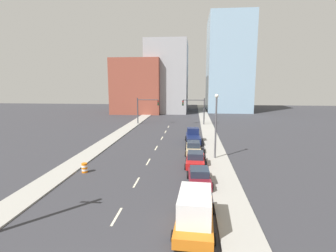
{
  "coord_description": "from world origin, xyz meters",
  "views": [
    {
      "loc": [
        4.94,
        -7.99,
        8.71
      ],
      "look_at": [
        1.11,
        31.65,
        2.2
      ],
      "focal_mm": 28.0,
      "sensor_mm": 36.0,
      "label": 1
    }
  ],
  "objects_px": {
    "sedan_tan": "(193,148)",
    "pickup_truck_navy": "(193,137)",
    "traffic_barrel": "(85,168)",
    "street_lamp": "(216,121)",
    "box_truck_orange": "(195,211)",
    "sedan_maroon": "(199,177)",
    "traffic_signal_right": "(197,107)",
    "traffic_signal_left": "(144,107)",
    "sedan_red": "(195,160)"
  },
  "relations": [
    {
      "from": "traffic_signal_right",
      "to": "street_lamp",
      "type": "xyz_separation_m",
      "value": [
        1.76,
        -25.23,
        0.71
      ]
    },
    {
      "from": "traffic_signal_left",
      "to": "box_truck_orange",
      "type": "height_order",
      "value": "traffic_signal_left"
    },
    {
      "from": "traffic_signal_left",
      "to": "box_truck_orange",
      "type": "bearing_deg",
      "value": -75.2
    },
    {
      "from": "sedan_maroon",
      "to": "pickup_truck_navy",
      "type": "bearing_deg",
      "value": 89.38
    },
    {
      "from": "traffic_signal_left",
      "to": "sedan_tan",
      "type": "distance_m",
      "value": 25.51
    },
    {
      "from": "box_truck_orange",
      "to": "sedan_maroon",
      "type": "relative_size",
      "value": 1.3
    },
    {
      "from": "traffic_signal_left",
      "to": "sedan_red",
      "type": "distance_m",
      "value": 30.32
    },
    {
      "from": "traffic_signal_left",
      "to": "box_truck_orange",
      "type": "xyz_separation_m",
      "value": [
        10.64,
        -40.27,
        -2.64
      ]
    },
    {
      "from": "traffic_signal_left",
      "to": "traffic_barrel",
      "type": "relative_size",
      "value": 5.94
    },
    {
      "from": "traffic_signal_right",
      "to": "sedan_red",
      "type": "relative_size",
      "value": 1.3
    },
    {
      "from": "street_lamp",
      "to": "box_truck_orange",
      "type": "xyz_separation_m",
      "value": [
        -2.41,
        -15.04,
        -3.34
      ]
    },
    {
      "from": "sedan_tan",
      "to": "pickup_truck_navy",
      "type": "distance_m",
      "value": 5.94
    },
    {
      "from": "traffic_signal_left",
      "to": "traffic_barrel",
      "type": "bearing_deg",
      "value": -90.26
    },
    {
      "from": "sedan_tan",
      "to": "traffic_signal_right",
      "type": "bearing_deg",
      "value": 87.57
    },
    {
      "from": "street_lamp",
      "to": "pickup_truck_navy",
      "type": "relative_size",
      "value": 1.4
    },
    {
      "from": "sedan_red",
      "to": "street_lamp",
      "type": "bearing_deg",
      "value": 53.55
    },
    {
      "from": "traffic_signal_right",
      "to": "box_truck_orange",
      "type": "height_order",
      "value": "traffic_signal_right"
    },
    {
      "from": "traffic_barrel",
      "to": "sedan_tan",
      "type": "distance_m",
      "value": 13.5
    },
    {
      "from": "box_truck_orange",
      "to": "sedan_red",
      "type": "relative_size",
      "value": 1.31
    },
    {
      "from": "sedan_tan",
      "to": "pickup_truck_navy",
      "type": "xyz_separation_m",
      "value": [
        -0.06,
        5.93,
        0.19
      ]
    },
    {
      "from": "street_lamp",
      "to": "sedan_tan",
      "type": "relative_size",
      "value": 1.6
    },
    {
      "from": "traffic_barrel",
      "to": "box_truck_orange",
      "type": "distance_m",
      "value": 14.06
    },
    {
      "from": "box_truck_orange",
      "to": "sedan_red",
      "type": "distance_m",
      "value": 12.1
    },
    {
      "from": "traffic_signal_left",
      "to": "street_lamp",
      "type": "xyz_separation_m",
      "value": [
        13.05,
        -25.23,
        0.71
      ]
    },
    {
      "from": "traffic_signal_left",
      "to": "sedan_tan",
      "type": "xyz_separation_m",
      "value": [
        10.54,
        -23.04,
        -3.02
      ]
    },
    {
      "from": "sedan_tan",
      "to": "sedan_red",
      "type": "bearing_deg",
      "value": -88.11
    },
    {
      "from": "street_lamp",
      "to": "sedan_red",
      "type": "relative_size",
      "value": 1.73
    },
    {
      "from": "street_lamp",
      "to": "sedan_maroon",
      "type": "bearing_deg",
      "value": -104.01
    },
    {
      "from": "street_lamp",
      "to": "sedan_maroon",
      "type": "distance_m",
      "value": 9.04
    },
    {
      "from": "traffic_barrel",
      "to": "sedan_red",
      "type": "relative_size",
      "value": 0.22
    },
    {
      "from": "traffic_barrel",
      "to": "street_lamp",
      "type": "bearing_deg",
      "value": 24.6
    },
    {
      "from": "traffic_signal_left",
      "to": "sedan_red",
      "type": "height_order",
      "value": "traffic_signal_left"
    },
    {
      "from": "traffic_signal_left",
      "to": "traffic_barrel",
      "type": "height_order",
      "value": "traffic_signal_left"
    },
    {
      "from": "traffic_signal_right",
      "to": "sedan_red",
      "type": "bearing_deg",
      "value": -91.07
    },
    {
      "from": "traffic_signal_left",
      "to": "street_lamp",
      "type": "height_order",
      "value": "street_lamp"
    },
    {
      "from": "sedan_tan",
      "to": "traffic_signal_left",
      "type": "bearing_deg",
      "value": 114.02
    },
    {
      "from": "traffic_barrel",
      "to": "sedan_maroon",
      "type": "distance_m",
      "value": 11.37
    },
    {
      "from": "traffic_barrel",
      "to": "pickup_truck_navy",
      "type": "height_order",
      "value": "pickup_truck_navy"
    },
    {
      "from": "traffic_barrel",
      "to": "box_truck_orange",
      "type": "xyz_separation_m",
      "value": [
        10.79,
        -9.0,
        0.6
      ]
    },
    {
      "from": "pickup_truck_navy",
      "to": "traffic_signal_right",
      "type": "bearing_deg",
      "value": 83.96
    },
    {
      "from": "traffic_barrel",
      "to": "box_truck_orange",
      "type": "relative_size",
      "value": 0.17
    },
    {
      "from": "pickup_truck_navy",
      "to": "box_truck_orange",
      "type": "bearing_deg",
      "value": -92.94
    },
    {
      "from": "traffic_signal_left",
      "to": "sedan_tan",
      "type": "bearing_deg",
      "value": -65.41
    },
    {
      "from": "traffic_signal_left",
      "to": "sedan_red",
      "type": "xyz_separation_m",
      "value": [
        10.76,
        -28.18,
        -3.01
      ]
    },
    {
      "from": "sedan_maroon",
      "to": "pickup_truck_navy",
      "type": "relative_size",
      "value": 0.81
    },
    {
      "from": "traffic_signal_left",
      "to": "sedan_maroon",
      "type": "height_order",
      "value": "traffic_signal_left"
    },
    {
      "from": "traffic_signal_left",
      "to": "sedan_red",
      "type": "bearing_deg",
      "value": -69.1
    },
    {
      "from": "traffic_barrel",
      "to": "sedan_red",
      "type": "distance_m",
      "value": 11.34
    },
    {
      "from": "box_truck_orange",
      "to": "sedan_tan",
      "type": "bearing_deg",
      "value": 93.08
    },
    {
      "from": "traffic_signal_left",
      "to": "sedan_maroon",
      "type": "bearing_deg",
      "value": -71.58
    }
  ]
}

